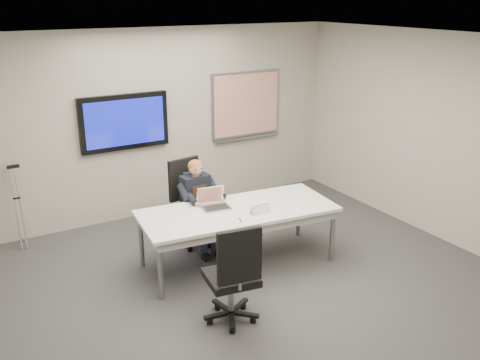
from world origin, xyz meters
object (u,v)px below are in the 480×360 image
office_chair_far (193,218)px  conference_table (238,216)px  office_chair_near (233,292)px  seated_person (201,215)px  laptop (214,202)px

office_chair_far → conference_table: bearing=-84.7°
office_chair_near → seated_person: seated_person is taller
conference_table → office_chair_near: office_chair_near is taller
conference_table → laptop: (-0.22, 0.21, 0.15)m
office_chair_near → seated_person: bearing=-97.4°
office_chair_far → seated_person: size_ratio=0.96×
conference_table → office_chair_near: bearing=-116.4°
office_chair_far → laptop: (-0.00, -0.63, 0.44)m
seated_person → office_chair_near: bearing=-108.7°
conference_table → office_chair_far: bearing=110.5°
office_chair_far → laptop: size_ratio=3.06×
conference_table → office_chair_near: 1.32m
office_chair_far → office_chair_near: 1.98m
office_chair_near → laptop: office_chair_near is taller
seated_person → laptop: bearing=-94.6°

